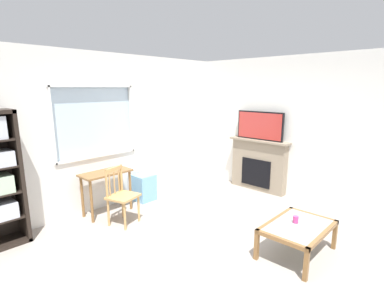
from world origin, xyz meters
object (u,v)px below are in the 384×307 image
Objects in this scene: plastic_drawer_unit at (143,187)px; fireplace at (258,165)px; sippy_cup at (296,219)px; tv at (260,126)px; wooden_chair at (121,195)px; desk_under_window at (106,180)px; coffee_table at (298,229)px.

plastic_drawer_unit is 2.40m from fireplace.
fireplace reaches higher than sippy_cup.
sippy_cup is (-1.79, -1.62, -0.90)m from tv.
wooden_chair reaches higher than sippy_cup.
tv is at bearing -33.01° from plastic_drawer_unit.
desk_under_window reaches higher than sippy_cup.
tv is at bearing 180.00° from fireplace.
tv is at bearing 42.24° from sippy_cup.
desk_under_window reaches higher than plastic_drawer_unit.
tv is (2.84, -0.72, 0.89)m from wooden_chair.
wooden_chair is 10.00× the size of sippy_cup.
desk_under_window is 1.68× the size of plastic_drawer_unit.
desk_under_window is at bearing 83.63° from wooden_chair.
desk_under_window is 0.82× the size of tv.
desk_under_window is 3.08m from coffee_table.
tv is (1.98, -1.29, 1.10)m from plastic_drawer_unit.
plastic_drawer_unit reaches higher than coffee_table.
wooden_chair is 2.57m from sippy_cup.
plastic_drawer_unit is at bearing 3.57° from desk_under_window.
coffee_table is 0.12m from sippy_cup.
sippy_cup is (-1.80, -1.62, -0.09)m from fireplace.
wooden_chair is at bearing 112.99° from coffee_table.
fireplace is 1.32× the size of coffee_table.
plastic_drawer_unit is (0.80, 0.05, -0.34)m from desk_under_window.
desk_under_window is 3.03m from sippy_cup.
sippy_cup is (1.06, -2.35, -0.02)m from wooden_chair.
wooden_chair is 1.81× the size of plastic_drawer_unit.
tv reaches higher than fireplace.
plastic_drawer_unit is 5.52× the size of sippy_cup.
sippy_cup is (0.04, 0.05, 0.10)m from coffee_table.
tv is 2.67m from coffee_table.
desk_under_window is 0.53m from wooden_chair.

